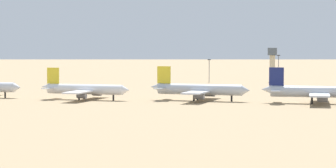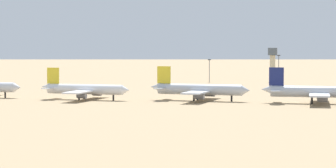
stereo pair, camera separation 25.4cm
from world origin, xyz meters
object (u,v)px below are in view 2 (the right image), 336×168
Objects in this scene: light_pole_west at (279,67)px; light_pole_east at (209,69)px; control_tower at (273,61)px; parked_jet_yellow_3 at (84,89)px; parked_jet_navy_5 at (315,92)px; parked_jet_yellow_4 at (199,90)px.

light_pole_west is 41.72m from light_pole_east.
parked_jet_yellow_3 is at bearing -113.75° from control_tower.
parked_jet_navy_5 is 3.03× the size of light_pole_east.
parked_jet_yellow_4 reaches higher than light_pole_east.
parked_jet_navy_5 is (89.10, -0.75, 0.23)m from parked_jet_yellow_3.
parked_jet_yellow_4 is at bearing 11.29° from parked_jet_yellow_3.
control_tower is at bearing 99.14° from parked_jet_navy_5.
light_pole_west is (4.70, -29.09, -2.67)m from control_tower.
parked_jet_yellow_4 is 3.03× the size of light_pole_east.
parked_jet_yellow_4 reaches higher than parked_jet_yellow_3.
light_pole_east is at bearing 113.73° from parked_jet_navy_5.
control_tower is at bearing 72.62° from parked_jet_yellow_3.
parked_jet_yellow_3 is 140.54m from light_pole_west.
parked_jet_yellow_4 is at bearing -102.42° from light_pole_west.
light_pole_east is (-13.79, 130.29, 3.43)m from parked_jet_yellow_4.
parked_jet_yellow_4 is at bearing -83.96° from light_pole_east.
control_tower reaches higher than light_pole_west.
parked_jet_yellow_4 is at bearing 174.53° from parked_jet_navy_5.
parked_jet_yellow_3 is at bearing -167.76° from parked_jet_yellow_4.
parked_jet_yellow_3 is 45.16m from parked_jet_yellow_4.
parked_jet_yellow_3 is 137.79m from light_pole_east.
control_tower is at bearing 89.10° from parked_jet_yellow_4.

